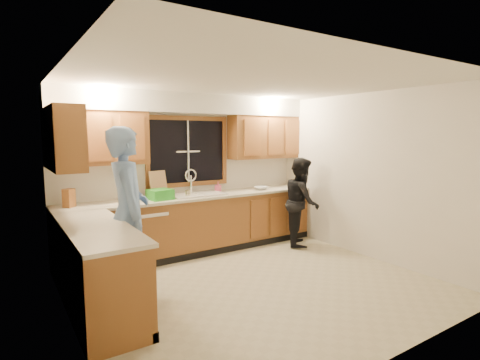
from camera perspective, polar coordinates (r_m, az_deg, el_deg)
name	(u,v)px	position (r m, az deg, el deg)	size (l,w,h in m)	color
floor	(255,285)	(4.88, 2.30, -15.64)	(4.20, 4.20, 0.00)	#B6AC8C
ceiling	(256,81)	(4.55, 2.45, 14.87)	(4.20, 4.20, 0.00)	silver
wall_back	(188,173)	(6.18, -7.92, 1.09)	(4.20, 4.20, 0.00)	silver
wall_left	(68,203)	(3.75, -24.77, -3.23)	(3.80, 3.80, 0.00)	silver
wall_right	(368,176)	(6.01, 18.90, 0.61)	(3.80, 3.80, 0.00)	silver
base_cabinets_back	(197,225)	(6.05, -6.57, -6.81)	(4.20, 0.60, 0.88)	brown
base_cabinets_left	(97,271)	(4.34, -20.91, -12.79)	(0.60, 1.90, 0.88)	brown
countertop_back	(197,197)	(5.95, -6.57, -2.53)	(4.20, 0.63, 0.04)	beige
countertop_left	(97,228)	(4.21, -20.98, -6.86)	(0.63, 1.90, 0.04)	beige
upper_cabinets_left	(98,138)	(5.53, -20.81, 6.00)	(1.35, 0.33, 0.75)	brown
upper_cabinets_right	(264,137)	(6.75, 3.69, 6.51)	(1.35, 0.33, 0.75)	brown
upper_cabinets_return	(65,139)	(4.83, -25.16, 5.73)	(0.33, 0.90, 0.75)	brown
soffit	(192,104)	(6.01, -7.37, 11.43)	(4.20, 0.35, 0.30)	silver
window_frame	(188,151)	(6.15, -7.94, 4.32)	(1.44, 0.03, 1.14)	black
sink	(197,199)	(5.97, -6.65, -2.83)	(0.86, 0.52, 0.57)	silver
dishwasher	(145,235)	(5.73, -14.21, -8.06)	(0.60, 0.56, 0.82)	white
stove	(111,288)	(3.81, -19.01, -15.32)	(0.58, 0.75, 0.90)	white
man	(128,212)	(4.52, -16.67, -4.71)	(0.72, 0.47, 1.96)	#688CC6
woman	(302,202)	(6.43, 9.38, -3.25)	(0.72, 0.56, 1.49)	black
knife_block	(69,198)	(5.42, -24.61, -2.51)	(0.13, 0.11, 0.24)	#9C5D2B
cutting_board	(158,184)	(5.91, -12.35, -0.54)	(0.30, 0.02, 0.40)	tan
dish_crate	(160,194)	(5.65, -12.09, -2.16)	(0.32, 0.30, 0.15)	green
soap_bottle	(218,187)	(6.25, -3.38, -1.04)	(0.08, 0.08, 0.18)	#D8527A
bowl	(261,188)	(6.51, 3.20, -1.25)	(0.23, 0.23, 0.06)	silver
can_left	(189,193)	(5.76, -7.85, -2.04)	(0.07, 0.07, 0.12)	#BFB593
can_right	(187,194)	(5.74, -8.06, -2.14)	(0.06, 0.06, 0.11)	#BFB593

